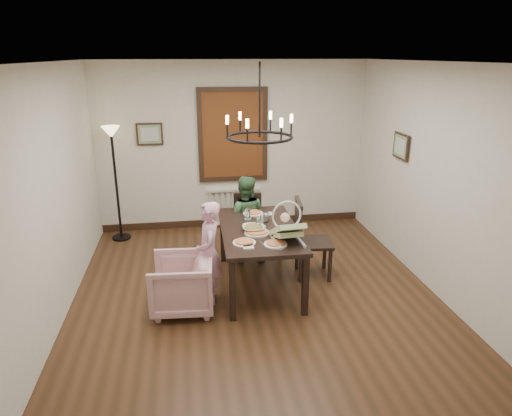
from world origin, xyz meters
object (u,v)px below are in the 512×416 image
object	(u,v)px
drinking_glass	(259,225)
armchair	(182,284)
dining_table	(259,235)
floor_lamp	(116,186)
seated_man	(245,226)
baby_bouncer	(287,228)
chair_far	(248,227)
chair_right	(314,238)
elderly_woman	(209,261)

from	to	relation	value
drinking_glass	armchair	bearing A→B (deg)	-159.24
dining_table	floor_lamp	size ratio (longest dim) A/B	0.95
seated_man	baby_bouncer	bearing A→B (deg)	115.08
dining_table	armchair	xyz separation A→B (m)	(-0.99, -0.45, -0.38)
chair_far	baby_bouncer	xyz separation A→B (m)	(0.27, -1.38, 0.49)
dining_table	floor_lamp	xyz separation A→B (m)	(-1.99, 1.92, 0.19)
chair_right	seated_man	world-z (taller)	chair_right
dining_table	elderly_woman	bearing A→B (deg)	-154.05
armchair	seated_man	bearing A→B (deg)	148.20
dining_table	chair_far	xyz separation A→B (m)	(-0.02, 0.91, -0.24)
dining_table	elderly_woman	world-z (taller)	elderly_woman
baby_bouncer	floor_lamp	size ratio (longest dim) A/B	0.28
floor_lamp	chair_right	bearing A→B (deg)	-32.49
armchair	elderly_woman	distance (m)	0.42
baby_bouncer	floor_lamp	distance (m)	3.27
seated_man	chair_far	bearing A→B (deg)	-111.26
elderly_woman	chair_far	bearing A→B (deg)	153.10
baby_bouncer	floor_lamp	bearing A→B (deg)	128.53
armchair	floor_lamp	distance (m)	2.63
chair_far	floor_lamp	xyz separation A→B (m)	(-1.97, 1.01, 0.43)
chair_far	chair_right	bearing A→B (deg)	-37.50
chair_right	seated_man	xyz separation A→B (m)	(-0.84, 0.65, -0.02)
floor_lamp	armchair	bearing A→B (deg)	-67.19
chair_right	elderly_woman	distance (m)	1.50
dining_table	floor_lamp	distance (m)	2.77
dining_table	seated_man	distance (m)	0.84
floor_lamp	chair_far	bearing A→B (deg)	-27.13
armchair	drinking_glass	bearing A→B (deg)	114.71
drinking_glass	floor_lamp	size ratio (longest dim) A/B	0.08
elderly_woman	dining_table	bearing A→B (deg)	115.68
armchair	baby_bouncer	world-z (taller)	baby_bouncer
chair_far	elderly_woman	size ratio (longest dim) A/B	0.89
seated_man	baby_bouncer	size ratio (longest dim) A/B	2.04
chair_far	drinking_glass	xyz separation A→B (m)	(-0.00, -0.99, 0.40)
dining_table	floor_lamp	world-z (taller)	floor_lamp
seated_man	chair_right	bearing A→B (deg)	152.81
chair_right	floor_lamp	bearing A→B (deg)	64.16
elderly_woman	floor_lamp	distance (m)	2.62
chair_right	dining_table	bearing A→B (deg)	108.64
chair_right	chair_far	bearing A→B (deg)	53.17
armchair	chair_right	bearing A→B (deg)	113.22
armchair	seated_man	world-z (taller)	seated_man
seated_man	floor_lamp	xyz separation A→B (m)	(-1.91, 1.10, 0.38)
chair_right	seated_man	bearing A→B (deg)	58.86
elderly_woman	drinking_glass	size ratio (longest dim) A/B	7.44
floor_lamp	seated_man	bearing A→B (deg)	-29.93
armchair	drinking_glass	distance (m)	1.17
baby_bouncer	floor_lamp	world-z (taller)	floor_lamp
chair_right	baby_bouncer	distance (m)	0.91
floor_lamp	baby_bouncer	bearing A→B (deg)	-46.77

